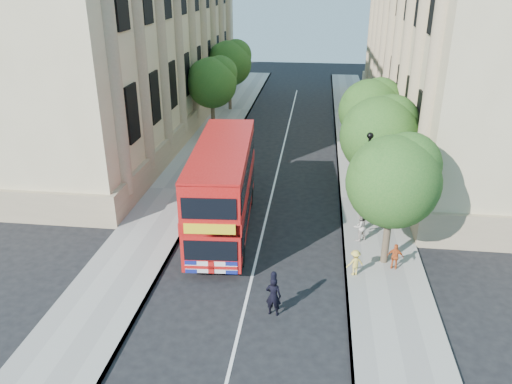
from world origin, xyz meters
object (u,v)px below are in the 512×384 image
(lamp_post, at_px, (365,187))
(double_decker_bus, at_px, (223,186))
(woman_pedestrian, at_px, (360,226))
(police_constable, at_px, (273,296))
(box_van, at_px, (227,167))

(lamp_post, distance_m, double_decker_bus, 7.04)
(lamp_post, relative_size, woman_pedestrian, 3.41)
(police_constable, bearing_deg, woman_pedestrian, -113.03)
(double_decker_bus, xyz_separation_m, box_van, (-0.87, 5.69, -1.19))
(lamp_post, height_order, box_van, lamp_post)
(lamp_post, relative_size, police_constable, 3.12)
(lamp_post, bearing_deg, woman_pedestrian, -100.88)
(double_decker_bus, bearing_deg, woman_pedestrian, -7.90)
(lamp_post, xyz_separation_m, woman_pedestrian, (-0.21, -1.11, -1.63))
(double_decker_bus, distance_m, woman_pedestrian, 6.99)
(woman_pedestrian, bearing_deg, double_decker_bus, -42.83)
(double_decker_bus, bearing_deg, lamp_post, 1.27)
(double_decker_bus, height_order, box_van, double_decker_bus)
(box_van, distance_m, woman_pedestrian, 9.81)
(police_constable, bearing_deg, double_decker_bus, -57.13)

